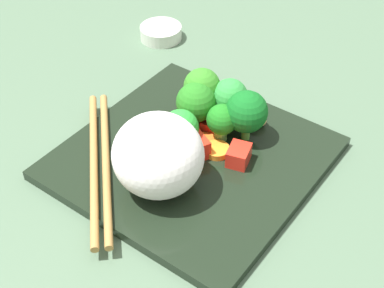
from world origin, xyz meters
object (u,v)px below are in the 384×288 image
(rice_mound, at_px, (159,156))
(chopstick_pair, at_px, (100,163))
(square_plate, at_px, (192,158))
(sauce_cup, at_px, (161,33))
(carrot_slice_1, at_px, (202,139))
(broccoli_floret_1, at_px, (233,99))

(rice_mound, distance_m, chopstick_pair, 0.09)
(square_plate, distance_m, rice_mound, 0.08)
(sauce_cup, bearing_deg, carrot_slice_1, 138.66)
(broccoli_floret_1, distance_m, sauce_cup, 0.24)
(carrot_slice_1, bearing_deg, sauce_cup, -41.34)
(square_plate, relative_size, chopstick_pair, 1.41)
(broccoli_floret_1, bearing_deg, rice_mound, 88.81)
(broccoli_floret_1, bearing_deg, carrot_slice_1, 79.58)
(broccoli_floret_1, relative_size, sauce_cup, 0.93)
(rice_mound, relative_size, broccoli_floret_1, 1.66)
(chopstick_pair, bearing_deg, rice_mound, 57.61)
(carrot_slice_1, xyz_separation_m, chopstick_pair, (0.07, 0.10, 0.00))
(carrot_slice_1, bearing_deg, broccoli_floret_1, -100.42)
(square_plate, xyz_separation_m, chopstick_pair, (0.07, 0.08, 0.01))
(chopstick_pair, bearing_deg, broccoli_floret_1, 109.53)
(carrot_slice_1, distance_m, sauce_cup, 0.26)
(broccoli_floret_1, relative_size, carrot_slice_1, 2.25)
(square_plate, xyz_separation_m, broccoli_floret_1, (-0.00, -0.08, 0.04))
(broccoli_floret_1, relative_size, chopstick_pair, 0.30)
(square_plate, relative_size, sauce_cup, 4.29)
(broccoli_floret_1, xyz_separation_m, sauce_cup, (0.21, -0.12, -0.04))
(carrot_slice_1, bearing_deg, chopstick_pair, 55.96)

